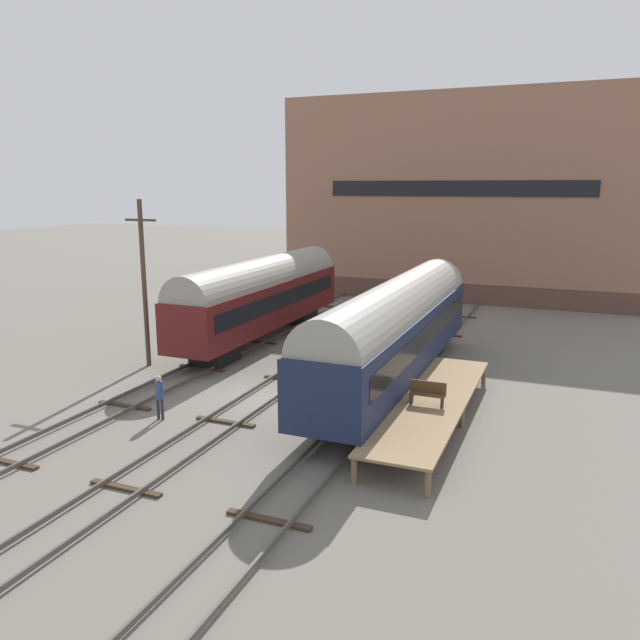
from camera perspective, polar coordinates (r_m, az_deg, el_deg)
ground_plane at (r=27.79m, az=-5.45°, el=-7.25°), size 200.00×200.00×0.00m
track_left at (r=30.26m, az=-13.83°, el=-5.63°), size 2.60×60.00×0.26m
track_middle at (r=27.75m, az=-5.46°, el=-6.97°), size 2.60×60.00×0.26m
track_right at (r=25.94m, az=4.39°, el=-8.34°), size 2.60×60.00×0.26m
train_car_maroon at (r=37.72m, az=-5.34°, el=2.39°), size 2.96×16.86×4.99m
train_car_navy at (r=28.93m, az=6.96°, el=-0.62°), size 3.01×18.80×5.03m
station_platform at (r=25.14m, az=10.27°, el=-7.33°), size 2.65×12.39×0.98m
bench at (r=24.37m, az=9.80°, el=-6.54°), size 1.40×0.40×0.91m
person_worker at (r=25.83m, az=-14.48°, el=-6.48°), size 0.32×0.32×1.85m
utility_pole at (r=33.02m, az=-15.79°, el=3.42°), size 1.80×0.24×8.57m
warehouse_building at (r=56.61m, az=13.49°, el=10.82°), size 29.07×13.03×16.37m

